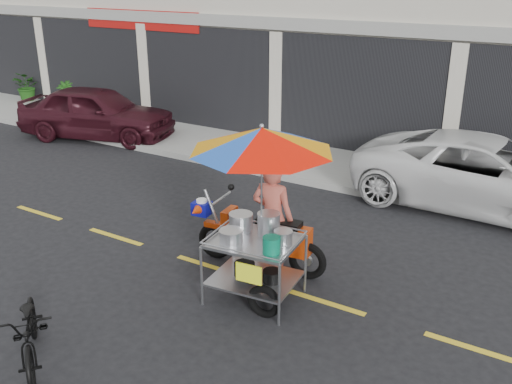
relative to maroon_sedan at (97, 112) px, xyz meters
The scene contains 9 objects.
ground 9.94m from the maroon_sedan, 26.07° to the right, with size 90.00×90.00×0.00m, color black.
sidewalk 9.00m from the maroon_sedan, ahead, with size 45.00×3.00×0.15m, color gray.
centerline 9.94m from the maroon_sedan, 26.07° to the right, with size 42.00×0.10×0.01m, color gold.
maroon_sedan is the anchor object (origin of this frame).
white_pickup 10.08m from the maroon_sedan, ahead, with size 2.31×5.02×1.39m, color silver.
plant_tall 5.45m from the maroon_sedan, 161.20° to the left, with size 0.88×0.77×0.98m, color #184411.
plant_short 3.13m from the maroon_sedan, 154.24° to the left, with size 0.53×0.53×0.95m, color #184411.
near_bicycle 9.80m from the maroon_sedan, 48.31° to the right, with size 0.55×1.56×0.82m, color black.
food_vendor_rig 9.13m from the maroon_sedan, 29.14° to the right, with size 2.66×2.12×2.52m.
Camera 1 is at (2.77, -6.34, 4.32)m, focal length 40.00 mm.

